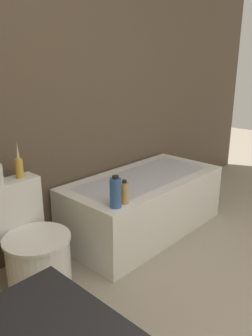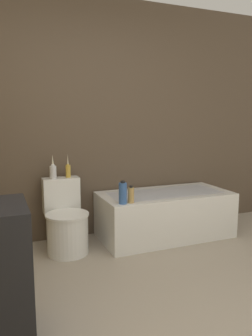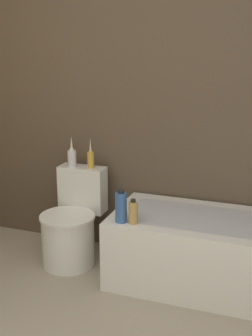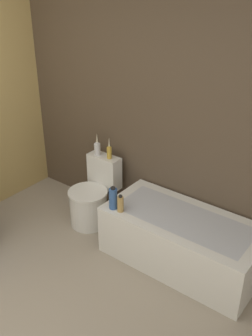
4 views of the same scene
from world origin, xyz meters
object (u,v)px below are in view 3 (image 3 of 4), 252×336
Objects in this scene: vase_silver at (91,158)px; shampoo_bottle_tall at (121,207)px; toilet at (72,227)px; bathtub at (216,253)px; vase_gold at (72,156)px; shampoo_bottle_short at (133,212)px.

vase_silver is 0.66m from shampoo_bottle_tall.
shampoo_bottle_tall is at bearing -27.16° from toilet.
vase_silver is at bearing 168.60° from bathtub.
vase_silver is at bearing 4.01° from vase_gold.
vase_silver reaches higher than bathtub.
bathtub is 6.44× the size of shampoo_bottle_tall.
toilet is at bearing 179.87° from bathtub.
bathtub is at bearing 26.27° from shampoo_bottle_short.
toilet reaches higher than bathtub.
vase_gold is at bearing 170.58° from bathtub.
toilet is 0.55m from vase_silver.
bathtub is 2.05× the size of toilet.
bathtub is 5.94× the size of vase_gold.
shampoo_bottle_tall is (0.51, -0.26, 0.32)m from toilet.
vase_gold reaches higher than vase_silver.
bathtub is 1.18m from vase_silver.
vase_silver is 0.72m from shampoo_bottle_short.
bathtub is at bearing -0.13° from toilet.
shampoo_bottle_tall reaches higher than bathtub.
bathtub is at bearing 22.99° from shampoo_bottle_tall.
vase_gold is (-1.19, 0.20, 0.54)m from bathtub.
bathtub is at bearing -9.42° from vase_gold.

